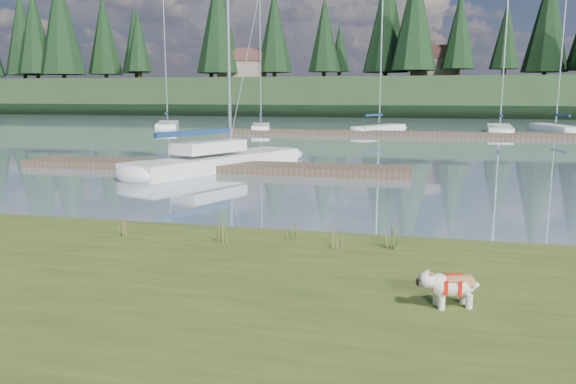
# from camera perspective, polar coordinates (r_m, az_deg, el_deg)

# --- Properties ---
(ground) EXTENTS (200.00, 200.00, 0.00)m
(ground) POSITION_cam_1_polar(r_m,az_deg,el_deg) (42.47, 7.49, 5.76)
(ground) COLOR gray
(ground) RESTS_ON ground
(bank) EXTENTS (60.00, 9.00, 0.35)m
(bank) POSITION_cam_1_polar(r_m,az_deg,el_deg) (7.99, -20.20, -11.67)
(bank) COLOR #41511C
(bank) RESTS_ON ground
(ridge) EXTENTS (200.00, 20.00, 5.00)m
(ridge) POSITION_cam_1_polar(r_m,az_deg,el_deg) (85.26, 10.49, 9.42)
(ridge) COLOR #1D3318
(ridge) RESTS_ON ground
(bulldog) EXTENTS (0.81, 0.50, 0.48)m
(bulldog) POSITION_cam_1_polar(r_m,az_deg,el_deg) (7.53, 16.28, -8.97)
(bulldog) COLOR silver
(bulldog) RESTS_ON bank
(sailboat_main) EXTENTS (5.64, 9.53, 13.73)m
(sailboat_main) POSITION_cam_1_polar(r_m,az_deg,el_deg) (23.63, -5.97, 3.54)
(sailboat_main) COLOR white
(sailboat_main) RESTS_ON ground
(dock_near) EXTENTS (16.00, 2.00, 0.30)m
(dock_near) POSITION_cam_1_polar(r_m,az_deg,el_deg) (22.88, -7.99, 2.61)
(dock_near) COLOR #4C3D2C
(dock_near) RESTS_ON ground
(dock_far) EXTENTS (26.00, 2.20, 0.30)m
(dock_far) POSITION_cam_1_polar(r_m,az_deg,el_deg) (42.31, 10.20, 5.88)
(dock_far) COLOR #4C3D2C
(dock_far) RESTS_ON ground
(sailboat_bg_0) EXTENTS (4.74, 8.44, 12.19)m
(sailboat_bg_0) POSITION_cam_1_polar(r_m,az_deg,el_deg) (51.50, -12.08, 6.71)
(sailboat_bg_0) COLOR white
(sailboat_bg_0) RESTS_ON ground
(sailboat_bg_1) EXTENTS (3.09, 7.01, 10.41)m
(sailboat_bg_1) POSITION_cam_1_polar(r_m,az_deg,el_deg) (46.78, -2.75, 6.62)
(sailboat_bg_1) COLOR white
(sailboat_bg_1) RESTS_ON ground
(sailboat_bg_2) EXTENTS (4.35, 6.69, 10.41)m
(sailboat_bg_2) POSITION_cam_1_polar(r_m,az_deg,el_deg) (45.96, 9.63, 6.44)
(sailboat_bg_2) COLOR white
(sailboat_bg_2) RESTS_ON ground
(sailboat_bg_3) EXTENTS (2.54, 8.91, 12.82)m
(sailboat_bg_3) POSITION_cam_1_polar(r_m,az_deg,el_deg) (47.79, 20.67, 6.06)
(sailboat_bg_3) COLOR white
(sailboat_bg_3) RESTS_ON ground
(sailboat_bg_4) EXTENTS (3.00, 7.95, 11.52)m
(sailboat_bg_4) POSITION_cam_1_polar(r_m,az_deg,el_deg) (50.55, 25.22, 5.93)
(sailboat_bg_4) COLOR white
(sailboat_bg_4) RESTS_ON ground
(weed_0) EXTENTS (0.17, 0.14, 0.66)m
(weed_0) POSITION_cam_1_polar(r_m,az_deg,el_deg) (10.38, -6.91, -3.54)
(weed_0) COLOR #475B23
(weed_0) RESTS_ON bank
(weed_1) EXTENTS (0.17, 0.14, 0.47)m
(weed_1) POSITION_cam_1_polar(r_m,az_deg,el_deg) (10.49, 0.31, -3.78)
(weed_1) COLOR #475B23
(weed_1) RESTS_ON bank
(weed_2) EXTENTS (0.17, 0.14, 0.79)m
(weed_2) POSITION_cam_1_polar(r_m,az_deg,el_deg) (10.04, 10.37, -3.78)
(weed_2) COLOR #475B23
(weed_2) RESTS_ON bank
(weed_3) EXTENTS (0.17, 0.14, 0.55)m
(weed_3) POSITION_cam_1_polar(r_m,az_deg,el_deg) (11.18, -16.38, -3.14)
(weed_3) COLOR #475B23
(weed_3) RESTS_ON bank
(weed_4) EXTENTS (0.17, 0.14, 0.49)m
(weed_4) POSITION_cam_1_polar(r_m,az_deg,el_deg) (9.91, 4.98, -4.59)
(weed_4) COLOR #475B23
(weed_4) RESTS_ON bank
(weed_5) EXTENTS (0.17, 0.14, 0.50)m
(weed_5) POSITION_cam_1_polar(r_m,az_deg,el_deg) (9.99, 11.07, -4.59)
(weed_5) COLOR #475B23
(weed_5) RESTS_ON bank
(mud_lip) EXTENTS (60.00, 0.50, 0.14)m
(mud_lip) POSITION_cam_1_polar(r_m,az_deg,el_deg) (11.75, -8.34, -4.78)
(mud_lip) COLOR #33281C
(mud_lip) RESTS_ON ground
(conifer_0) EXTENTS (5.72, 5.72, 14.15)m
(conifer_0) POSITION_cam_1_polar(r_m,az_deg,el_deg) (99.32, -24.35, 14.64)
(conifer_0) COLOR #382619
(conifer_0) RESTS_ON ridge
(conifer_1) EXTENTS (4.40, 4.40, 11.30)m
(conifer_1) POSITION_cam_1_polar(r_m,az_deg,el_deg) (94.54, -15.27, 14.61)
(conifer_1) COLOR #382619
(conifer_1) RESTS_ON ridge
(conifer_2) EXTENTS (6.60, 6.60, 16.05)m
(conifer_2) POSITION_cam_1_polar(r_m,az_deg,el_deg) (85.96, -7.11, 16.89)
(conifer_2) COLOR #382619
(conifer_2) RESTS_ON ridge
(conifer_3) EXTENTS (4.84, 4.84, 12.25)m
(conifer_3) POSITION_cam_1_polar(r_m,az_deg,el_deg) (85.79, 3.71, 15.75)
(conifer_3) COLOR #382619
(conifer_3) RESTS_ON ridge
(conifer_4) EXTENTS (6.16, 6.16, 15.10)m
(conifer_4) POSITION_cam_1_polar(r_m,az_deg,el_deg) (78.81, 12.75, 17.04)
(conifer_4) COLOR #382619
(conifer_4) RESTS_ON ridge
(conifer_5) EXTENTS (3.96, 3.96, 10.35)m
(conifer_5) POSITION_cam_1_polar(r_m,az_deg,el_deg) (83.23, 21.29, 14.66)
(conifer_5) COLOR #382619
(conifer_5) RESTS_ON ridge
(house_0) EXTENTS (6.30, 5.30, 4.65)m
(house_0) POSITION_cam_1_polar(r_m,az_deg,el_deg) (86.34, -4.63, 12.75)
(house_0) COLOR gray
(house_0) RESTS_ON ridge
(house_1) EXTENTS (6.30, 5.30, 4.65)m
(house_1) POSITION_cam_1_polar(r_m,az_deg,el_deg) (83.28, 14.75, 12.57)
(house_1) COLOR gray
(house_1) RESTS_ON ridge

